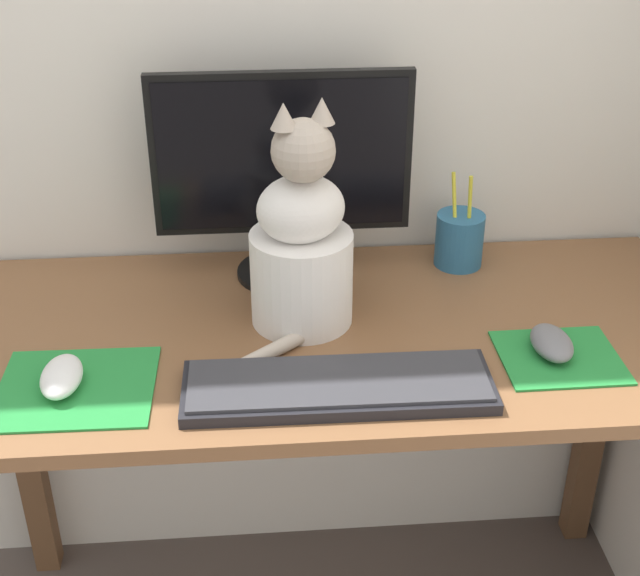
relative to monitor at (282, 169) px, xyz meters
The scene contains 9 objects.
desk 0.38m from the monitor, 72.02° to the right, with size 1.27×0.57×0.74m.
monitor is the anchor object (origin of this frame).
keyboard 0.42m from the monitor, 79.91° to the right, with size 0.45×0.15×0.02m.
mousepad_left 0.50m from the monitor, 134.51° to the right, with size 0.23×0.20×0.00m.
mousepad_right 0.55m from the monitor, 36.55° to the right, with size 0.18×0.16×0.00m.
computer_mouse_left 0.50m from the monitor, 136.42° to the right, with size 0.06×0.11×0.04m.
computer_mouse_right 0.53m from the monitor, 36.02° to the right, with size 0.06×0.10×0.03m.
cat 0.17m from the monitor, 82.01° to the right, with size 0.21×0.26×0.38m.
pen_cup 0.36m from the monitor, ahead, with size 0.09×0.09×0.18m.
Camera 1 is at (-0.11, -1.22, 1.51)m, focal length 50.00 mm.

